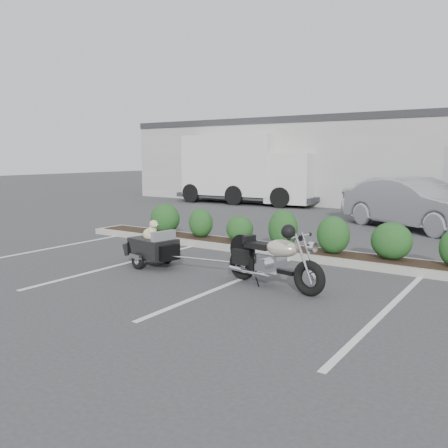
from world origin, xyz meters
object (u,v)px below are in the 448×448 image
Objects in this scene: pet_trailer at (153,246)px; dumpster at (387,200)px; sedan at (415,204)px; delivery_truck at (249,171)px; motorcycle at (273,261)px.

dumpster reaches higher than pet_trailer.
sedan reaches higher than pet_trailer.
sedan is 3.38m from dumpster.
sedan is at bearing -41.37° from dumpster.
sedan reaches higher than dumpster.
delivery_truck reaches higher than sedan.
dumpster is (-1.64, 2.95, -0.18)m from sedan.
pet_trailer is (-2.78, 0.02, -0.06)m from motorcycle.
dumpster is at bearing 57.64° from sedan.
motorcycle is 14.56m from delivery_truck.
motorcycle is at bearing -60.39° from delivery_truck.
dumpster is (1.66, 11.07, 0.20)m from pet_trailer.
pet_trailer is 0.23× the size of delivery_truck.
dumpster is at bearing 106.04° from motorcycle.
motorcycle is at bearing -64.62° from dumpster.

